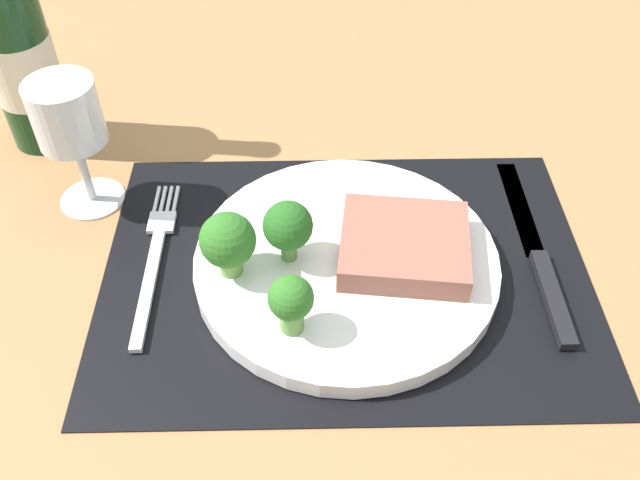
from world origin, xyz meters
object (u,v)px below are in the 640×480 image
at_px(knife, 539,259).
at_px(wine_glass, 69,122).
at_px(steak, 404,246).
at_px(wine_bottle, 18,52).
at_px(fork, 155,257).
at_px(plate, 346,262).

height_order(knife, wine_glass, wine_glass).
distance_m(steak, wine_bottle, 0.41).
height_order(fork, wine_bottle, wine_bottle).
bearing_deg(steak, fork, 175.89).
xyz_separation_m(wine_bottle, wine_glass, (0.07, -0.10, -0.01)).
height_order(steak, fork, steak).
distance_m(steak, knife, 0.12).
xyz_separation_m(fork, knife, (0.33, -0.01, 0.00)).
bearing_deg(wine_bottle, fork, -52.37).
height_order(steak, wine_bottle, wine_bottle).
bearing_deg(wine_glass, wine_bottle, 124.58).
bearing_deg(knife, wine_glass, 166.44).
bearing_deg(plate, wine_glass, 157.86).
relative_size(knife, wine_bottle, 0.79).
height_order(steak, wine_glass, wine_glass).
relative_size(wine_bottle, wine_glass, 2.27).
relative_size(fork, knife, 0.83).
distance_m(plate, knife, 0.17).
height_order(steak, knife, steak).
relative_size(plate, steak, 2.45).
relative_size(fork, wine_bottle, 0.66).
relative_size(plate, fork, 1.35).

